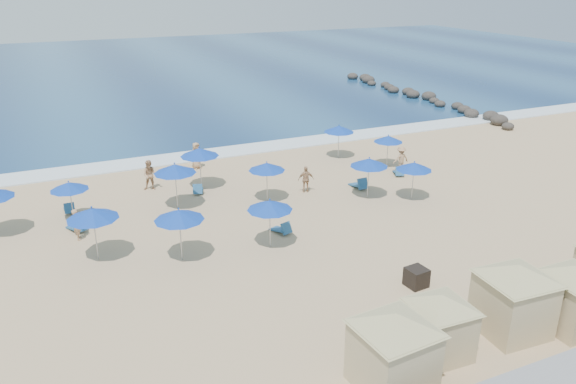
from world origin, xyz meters
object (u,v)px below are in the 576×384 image
object	(u,v)px
beachgoer_0	(77,224)
beachgoer_1	(150,175)
umbrella_2	(69,186)
umbrella_7	(267,167)
beachgoer_4	(196,155)
beachgoer_3	(401,159)
rock_jetty	(418,96)
umbrella_8	(369,162)
umbrella_4	(199,152)
umbrella_10	(388,139)
umbrella_6	(270,205)
umbrella_3	(179,215)
umbrella_5	(175,169)
beachgoer_2	(306,179)
cabana_0	(394,341)
cabana_2	(515,290)
umbrella_1	(92,213)
cabana_1	(440,317)
umbrella_9	(339,129)
trash_bin	(416,277)
cabana_3	(575,288)
umbrella_11	(414,166)

from	to	relation	value
beachgoer_0	beachgoer_1	bearing A→B (deg)	-38.59
umbrella_2	umbrella_7	bearing A→B (deg)	-8.91
beachgoer_4	beachgoer_3	bearing A→B (deg)	-42.24
rock_jetty	umbrella_8	world-z (taller)	umbrella_8
umbrella_4	umbrella_10	distance (m)	12.45
umbrella_6	beachgoer_1	bearing A→B (deg)	110.15
umbrella_3	umbrella_5	distance (m)	6.12
umbrella_8	beachgoer_0	size ratio (longest dim) A/B	1.56
beachgoer_1	beachgoer_3	xyz separation A→B (m)	(15.50, -3.24, -0.09)
rock_jetty	umbrella_8	bearing A→B (deg)	-132.29
beachgoer_2	beachgoer_3	xyz separation A→B (m)	(7.28, 0.91, 0.03)
beachgoer_2	beachgoer_4	distance (m)	8.28
cabana_0	cabana_2	size ratio (longest dim) A/B	0.98
cabana_2	umbrella_4	bearing A→B (deg)	108.11
umbrella_2	cabana_2	bearing A→B (deg)	-51.14
umbrella_1	umbrella_7	world-z (taller)	umbrella_1
cabana_1	umbrella_9	bearing A→B (deg)	69.71
umbrella_1	umbrella_2	bearing A→B (deg)	97.30
umbrella_7	trash_bin	bearing A→B (deg)	-79.58
umbrella_1	beachgoer_3	xyz separation A→B (m)	(19.46, 4.57, -1.43)
umbrella_2	umbrella_4	bearing A→B (deg)	14.08
beachgoer_1	beachgoer_2	bearing A→B (deg)	-8.67
umbrella_4	umbrella_5	size ratio (longest dim) A/B	0.99
umbrella_3	cabana_1	bearing A→B (deg)	-58.78
cabana_2	cabana_0	bearing A→B (deg)	-172.94
cabana_3	beachgoer_3	world-z (taller)	cabana_3
umbrella_10	umbrella_1	bearing A→B (deg)	-163.46
beachgoer_3	umbrella_2	bearing A→B (deg)	1.16
umbrella_11	beachgoer_0	distance (m)	17.95
umbrella_11	beachgoer_3	world-z (taller)	umbrella_11
cabana_3	beachgoer_3	distance (m)	17.52
umbrella_4	umbrella_7	bearing A→B (deg)	-50.53
umbrella_7	beachgoer_0	xyz separation A→B (m)	(-10.19, -0.82, -1.24)
cabana_2	beachgoer_0	distance (m)	19.59
cabana_0	umbrella_8	bearing A→B (deg)	60.85
cabana_0	beachgoer_4	bearing A→B (deg)	89.42
umbrella_6	beachgoer_4	xyz separation A→B (m)	(-0.03, 12.50, -1.23)
umbrella_1	umbrella_4	xyz separation A→B (m)	(6.75, 6.81, 0.00)
beachgoer_4	cabana_0	bearing A→B (deg)	-106.35
beachgoer_4	trash_bin	bearing A→B (deg)	-93.09
cabana_1	cabana_3	world-z (taller)	cabana_3
umbrella_7	umbrella_8	world-z (taller)	umbrella_8
umbrella_9	beachgoer_2	world-z (taller)	umbrella_9
umbrella_4	umbrella_8	distance (m)	9.86
cabana_2	umbrella_4	distance (m)	19.50
umbrella_6	umbrella_3	bearing A→B (deg)	174.22
cabana_3	umbrella_2	world-z (taller)	cabana_3
trash_bin	umbrella_5	bearing A→B (deg)	113.84
umbrella_2	umbrella_7	xyz separation A→B (m)	(10.22, -1.60, 0.11)
umbrella_5	beachgoer_1	distance (m)	3.73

